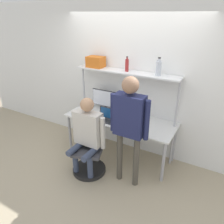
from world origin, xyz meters
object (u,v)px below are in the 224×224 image
Objects in this scene: office_chair at (89,156)px; person_standing at (129,119)px; person_seated at (87,131)px; bottle_clear at (159,68)px; cell_phone at (121,123)px; bottle_red at (127,65)px; monitor at (106,100)px; storage_box at (96,62)px; laptop at (107,117)px.

person_standing reaches higher than office_chair.
person_seated is 1.50m from bottle_clear.
office_chair reaches higher than cell_phone.
office_chair is 3.62× the size of bottle_red.
monitor is 2.32× the size of bottle_red.
monitor is 1.90× the size of storage_box.
laptop reaches higher than cell_phone.
person_seated is at bearing -93.87° from laptop.
bottle_clear reaches higher than cell_phone.
storage_box is at bearing 175.32° from monitor.
person_standing reaches higher than cell_phone.
bottle_clear reaches higher than bottle_red.
cell_phone is 0.65m from person_standing.
bottle_red is at bearing 119.07° from person_standing.
person_standing is at bearing -98.03° from bottle_clear.
office_chair is 0.52× the size of person_standing.
bottle_red is at bearing 2.44° from monitor.
person_standing is at bearing -60.93° from bottle_red.
bottle_red reaches higher than person_standing.
bottle_clear is at bearing 25.08° from laptop.
bottle_clear reaches higher than person_seated.
cell_phone is at bearing 58.46° from person_seated.
bottle_red is at bearing 104.56° from cell_phone.
monitor is 0.44× the size of person_seated.
bottle_clear is at bearing -0.00° from storage_box.
monitor is at bearing 145.84° from cell_phone.
person_standing is at bearing -51.04° from cell_phone.
monitor is 1.16m from person_standing.
cell_phone is 0.62m from person_seated.
monitor reaches higher than office_chair.
laptop is 1.20m from bottle_clear.
person_seated is at bearing -72.30° from office_chair.
person_standing reaches higher than monitor.
storage_box is (-0.63, 0.00, -0.01)m from bottle_red.
laptop is 0.20× the size of person_standing.
cell_phone is 0.09× the size of person_standing.
laptop is 2.28× the size of cell_phone.
laptop is at bearing 145.20° from person_standing.
person_seated is (0.18, -0.88, -0.19)m from monitor.
bottle_clear is (0.55, -0.00, 0.01)m from bottle_red.
laptop is at bearing -119.23° from bottle_red.
bottle_red is (-0.44, 0.79, 0.56)m from person_standing.
cell_phone is (0.51, -0.35, -0.21)m from monitor.
bottle_clear is 0.93× the size of storage_box.
storage_box reaches higher than office_chair.
cell_phone is at bearing 128.96° from person_standing.
person_seated is at bearing -104.53° from bottle_red.
person_seated is 0.76m from person_standing.
bottle_clear reaches higher than person_standing.
monitor is at bearing 137.90° from person_standing.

